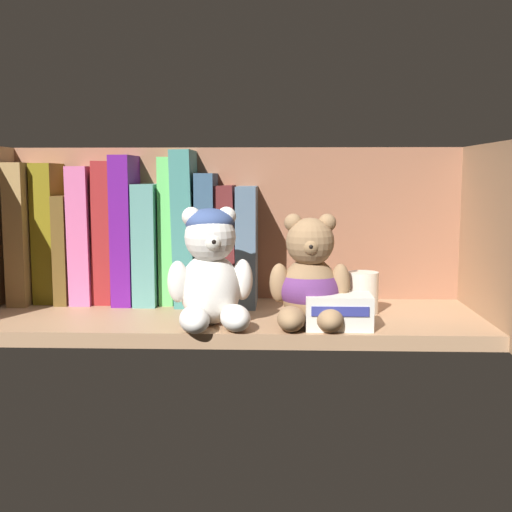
# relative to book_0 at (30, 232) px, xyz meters

# --- Properties ---
(shelf_board) EXTENTS (0.71, 0.25, 0.02)m
(shelf_board) POSITION_rel_book_0_xyz_m (0.33, -0.10, -0.12)
(shelf_board) COLOR #A87F5B
(shelf_board) RESTS_ON ground
(shelf_back_panel) EXTENTS (0.74, 0.01, 0.26)m
(shelf_back_panel) POSITION_rel_book_0_xyz_m (0.33, 0.03, 0.00)
(shelf_back_panel) COLOR #8C5940
(shelf_back_panel) RESTS_ON ground
(shelf_side_panel_right) EXTENTS (0.02, 0.27, 0.26)m
(shelf_side_panel_right) POSITION_rel_book_0_xyz_m (0.69, -0.10, 0.00)
(shelf_side_panel_right) COLOR #A87F5B
(shelf_side_panel_right) RESTS_ON ground
(book_0) EXTENTS (0.03, 0.14, 0.22)m
(book_0) POSITION_rel_book_0_xyz_m (0.00, 0.00, 0.00)
(book_0) COLOR #997845
(book_0) RESTS_ON shelf_board
(book_1) EXTENTS (0.03, 0.09, 0.22)m
(book_1) POSITION_rel_book_0_xyz_m (0.03, 0.00, -0.00)
(book_1) COLOR #736413
(book_1) RESTS_ON shelf_board
(book_2) EXTENTS (0.02, 0.11, 0.17)m
(book_2) POSITION_rel_book_0_xyz_m (0.06, 0.00, -0.03)
(book_2) COLOR brown
(book_2) RESTS_ON shelf_board
(book_3) EXTENTS (0.03, 0.11, 0.21)m
(book_3) POSITION_rel_book_0_xyz_m (0.09, 0.00, -0.00)
(book_3) COLOR #CC5F93
(book_3) RESTS_ON shelf_board
(book_4) EXTENTS (0.03, 0.09, 0.22)m
(book_4) POSITION_rel_book_0_xyz_m (0.13, 0.00, 0.00)
(book_4) COLOR maroon
(book_4) RESTS_ON shelf_board
(book_5) EXTENTS (0.03, 0.12, 0.23)m
(book_5) POSITION_rel_book_0_xyz_m (0.16, 0.00, 0.01)
(book_5) COLOR #5D157F
(book_5) RESTS_ON shelf_board
(book_6) EXTENTS (0.03, 0.13, 0.19)m
(book_6) POSITION_rel_book_0_xyz_m (0.19, 0.00, -0.02)
(book_6) COLOR #548F88
(book_6) RESTS_ON shelf_board
(book_7) EXTENTS (0.02, 0.09, 0.23)m
(book_7) POSITION_rel_book_0_xyz_m (0.22, 0.00, 0.00)
(book_7) COLOR #61C75F
(book_7) RESTS_ON shelf_board
(book_8) EXTENTS (0.04, 0.14, 0.24)m
(book_8) POSITION_rel_book_0_xyz_m (0.25, 0.00, 0.01)
(book_8) COLOR #3D7F77
(book_8) RESTS_ON shelf_board
(book_9) EXTENTS (0.03, 0.12, 0.20)m
(book_9) POSITION_rel_book_0_xyz_m (0.28, 0.00, -0.01)
(book_9) COLOR #32506B
(book_9) RESTS_ON shelf_board
(book_10) EXTENTS (0.03, 0.11, 0.18)m
(book_10) POSITION_rel_book_0_xyz_m (0.32, 0.00, -0.02)
(book_10) COLOR #5B1F1F
(book_10) RESTS_ON shelf_board
(book_11) EXTENTS (0.03, 0.15, 0.18)m
(book_11) POSITION_rel_book_0_xyz_m (0.35, 0.00, -0.02)
(book_11) COLOR slate
(book_11) RESTS_ON shelf_board
(teddy_bear_larger) EXTENTS (0.12, 0.12, 0.16)m
(teddy_bear_larger) POSITION_rel_book_0_xyz_m (0.31, -0.17, -0.03)
(teddy_bear_larger) COLOR white
(teddy_bear_larger) RESTS_ON shelf_board
(teddy_bear_smaller) EXTENTS (0.11, 0.11, 0.15)m
(teddy_bear_smaller) POSITION_rel_book_0_xyz_m (0.44, -0.16, -0.05)
(teddy_bear_smaller) COLOR #93704C
(teddy_bear_smaller) RESTS_ON shelf_board
(pillar_candle) EXTENTS (0.04, 0.04, 0.06)m
(pillar_candle) POSITION_rel_book_0_xyz_m (0.52, -0.08, -0.08)
(pillar_candle) COLOR silver
(pillar_candle) RESTS_ON shelf_board
(small_product_box) EXTENTS (0.09, 0.06, 0.04)m
(small_product_box) POSITION_rel_book_0_xyz_m (0.47, -0.18, -0.09)
(small_product_box) COLOR silver
(small_product_box) RESTS_ON shelf_board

